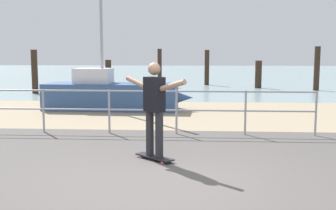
% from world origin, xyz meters
% --- Properties ---
extents(ground_plane, '(24.00, 10.00, 0.04)m').
position_xyz_m(ground_plane, '(0.00, -1.00, 0.00)').
color(ground_plane, '#514C49').
rests_on(ground_plane, ground).
extents(beach_strip, '(24.00, 6.00, 0.04)m').
position_xyz_m(beach_strip, '(0.00, 7.00, 0.00)').
color(beach_strip, tan).
rests_on(beach_strip, ground).
extents(sea_surface, '(72.00, 50.00, 0.04)m').
position_xyz_m(sea_surface, '(0.00, 35.00, 0.00)').
color(sea_surface, '#849EA3').
rests_on(sea_surface, ground).
extents(railing_fence, '(9.57, 0.05, 1.05)m').
position_xyz_m(railing_fence, '(-1.68, 3.60, 0.70)').
color(railing_fence, '#9EA0A5').
rests_on(railing_fence, ground).
extents(sailboat, '(4.99, 1.58, 5.47)m').
position_xyz_m(sailboat, '(-2.32, 7.66, 0.52)').
color(sailboat, '#335184').
rests_on(sailboat, ground).
extents(skateboard, '(0.74, 0.67, 0.08)m').
position_xyz_m(skateboard, '(-0.37, 1.21, 0.07)').
color(skateboard, black).
rests_on(skateboard, ground).
extents(skateboarder, '(1.15, 1.01, 1.65)m').
position_xyz_m(skateboarder, '(-0.37, 1.21, 1.02)').
color(skateboarder, '#26262B').
rests_on(skateboarder, skateboard).
extents(groyne_post_0, '(0.29, 0.29, 2.08)m').
position_xyz_m(groyne_post_0, '(-7.27, 13.01, 1.04)').
color(groyne_post_0, '#332319').
rests_on(groyne_post_0, ground).
extents(groyne_post_1, '(0.33, 0.33, 1.55)m').
position_xyz_m(groyne_post_1, '(-4.51, 16.58, 0.78)').
color(groyne_post_1, '#332319').
rests_on(groyne_post_1, ground).
extents(groyne_post_2, '(0.24, 0.24, 2.17)m').
position_xyz_m(groyne_post_2, '(-1.75, 17.77, 1.09)').
color(groyne_post_2, '#332319').
rests_on(groyne_post_2, ground).
extents(groyne_post_3, '(0.28, 0.28, 2.12)m').
position_xyz_m(groyne_post_3, '(1.00, 18.85, 1.06)').
color(groyne_post_3, '#332319').
rests_on(groyne_post_3, ground).
extents(groyne_post_4, '(0.36, 0.36, 1.52)m').
position_xyz_m(groyne_post_4, '(3.76, 16.78, 0.76)').
color(groyne_post_4, '#332319').
rests_on(groyne_post_4, ground).
extents(groyne_post_5, '(0.29, 0.29, 2.26)m').
position_xyz_m(groyne_post_5, '(6.51, 15.54, 1.13)').
color(groyne_post_5, '#332319').
rests_on(groyne_post_5, ground).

